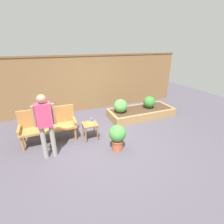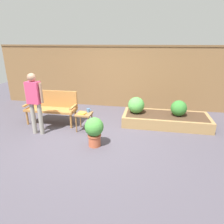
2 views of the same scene
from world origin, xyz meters
The scene contains 11 objects.
ground_plane centered at (0.00, 0.00, 0.00)m, with size 14.00×14.00×0.00m, color #47424C.
fence_back centered at (0.00, 2.60, 1.09)m, with size 8.40×0.14×2.16m.
garden_bench centered at (-1.38, 0.68, 0.54)m, with size 1.44×0.48×0.94m.
side_table centered at (-0.31, 0.33, 0.40)m, with size 0.40×0.40×0.48m.
cup_on_table centered at (-0.22, 0.45, 0.53)m, with size 0.12×0.08×0.10m.
book_on_table centered at (-0.33, 0.28, 0.50)m, with size 0.18×0.14×0.04m, color gold.
potted_boxwood centered at (0.18, -0.44, 0.40)m, with size 0.43×0.43×0.68m.
raised_planter_bed centered at (1.85, 1.13, 0.15)m, with size 2.40×1.00×0.30m.
shrub_near_bench centered at (1.00, 1.13, 0.53)m, with size 0.47×0.47×0.47m.
shrub_far_corner centered at (2.17, 1.13, 0.52)m, with size 0.44×0.44×0.44m.
person_by_bench centered at (-1.42, -0.09, 0.93)m, with size 0.47×0.20×1.56m.
Camera 2 is at (1.33, -4.32, 2.24)m, focal length 31.73 mm.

